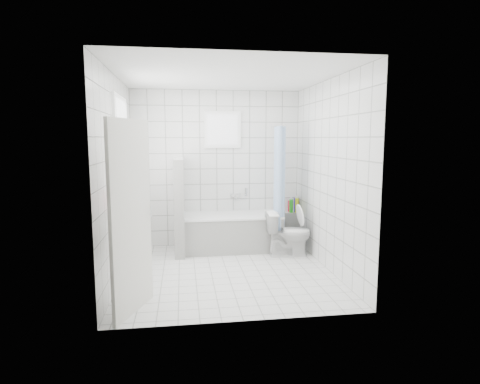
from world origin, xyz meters
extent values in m
plane|color=white|center=(0.00, 0.00, 0.00)|extent=(3.00, 3.00, 0.00)
plane|color=white|center=(0.00, 0.00, 2.60)|extent=(3.00, 3.00, 0.00)
cube|color=white|center=(0.00, 1.50, 1.30)|extent=(2.80, 0.02, 2.60)
cube|color=white|center=(0.00, -1.50, 1.30)|extent=(2.80, 0.02, 2.60)
cube|color=white|center=(-1.40, 0.00, 1.30)|extent=(0.02, 3.00, 2.60)
cube|color=white|center=(1.40, 0.00, 1.30)|extent=(0.02, 3.00, 2.60)
cube|color=white|center=(-1.35, 0.30, 1.60)|extent=(0.01, 0.90, 1.40)
cube|color=white|center=(0.10, 1.46, 1.95)|extent=(0.50, 0.01, 0.50)
cube|color=white|center=(-1.31, 0.30, 0.86)|extent=(0.18, 1.02, 0.08)
cube|color=silver|center=(-1.10, -1.11, 1.00)|extent=(0.33, 0.76, 2.00)
cube|color=white|center=(0.21, 1.12, 0.28)|extent=(1.54, 0.75, 0.55)
cube|color=white|center=(0.21, 1.12, 0.57)|extent=(1.56, 0.77, 0.03)
cube|color=white|center=(-0.63, 1.07, 0.75)|extent=(0.15, 0.85, 1.50)
cube|color=white|center=(1.28, 1.38, 0.28)|extent=(0.40, 0.24, 0.55)
imported|color=white|center=(1.03, 0.65, 0.35)|extent=(0.70, 0.41, 0.70)
cylinder|color=silver|center=(0.93, 1.10, 2.00)|extent=(0.02, 0.80, 0.02)
cube|color=silver|center=(0.31, 1.46, 0.85)|extent=(0.18, 0.06, 0.06)
imported|color=#B65B93|center=(-1.30, 0.60, 0.99)|extent=(0.09, 0.09, 0.18)
imported|color=#E05772|center=(-1.30, -0.03, 1.06)|extent=(0.15, 0.15, 0.32)
imported|color=white|center=(-1.30, 0.40, 1.05)|extent=(0.14, 0.14, 0.31)
cylinder|color=#2A1BDD|center=(1.35, 1.39, 0.67)|extent=(0.06, 0.06, 0.24)
cylinder|color=yellow|center=(1.34, 1.29, 0.67)|extent=(0.06, 0.06, 0.25)
cylinder|color=red|center=(1.25, 1.40, 0.65)|extent=(0.06, 0.06, 0.19)
cylinder|color=green|center=(1.25, 1.31, 0.66)|extent=(0.06, 0.06, 0.23)
camera|label=1|loc=(-0.58, -5.24, 1.80)|focal=30.00mm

